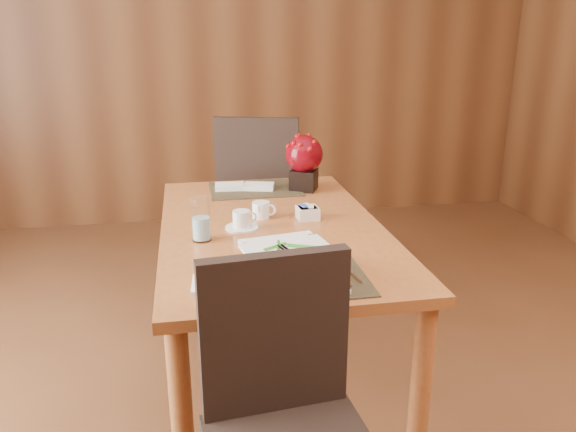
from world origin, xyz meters
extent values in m
cube|color=brown|center=(0.00, 3.00, 1.40)|extent=(5.00, 0.02, 2.80)
cube|color=#A55D2D|center=(0.00, 0.60, 0.73)|extent=(0.90, 1.50, 0.04)
cylinder|color=#A55D2D|center=(-0.39, -0.09, 0.35)|extent=(0.07, 0.07, 0.71)
cylinder|color=#A55D2D|center=(-0.39, 1.29, 0.35)|extent=(0.07, 0.07, 0.71)
cylinder|color=#A55D2D|center=(0.39, -0.09, 0.35)|extent=(0.07, 0.07, 0.71)
cylinder|color=#A55D2D|center=(0.39, 1.29, 0.35)|extent=(0.07, 0.07, 0.71)
cube|color=black|center=(0.00, 0.05, 0.75)|extent=(0.45, 0.33, 0.01)
cube|color=black|center=(0.00, 1.15, 0.75)|extent=(0.45, 0.33, 0.01)
cube|color=white|center=(-0.03, 0.03, 0.76)|extent=(0.34, 0.34, 0.01)
cube|color=white|center=(-0.03, 0.03, 0.81)|extent=(0.24, 0.24, 0.10)
cylinder|color=tan|center=(-0.03, 0.03, 0.82)|extent=(0.19, 0.19, 0.08)
cylinder|color=white|center=(-0.13, 0.58, 0.75)|extent=(0.13, 0.13, 0.01)
cylinder|color=white|center=(-0.13, 0.58, 0.79)|extent=(0.08, 0.08, 0.07)
cylinder|color=black|center=(-0.13, 0.58, 0.82)|extent=(0.06, 0.06, 0.01)
cylinder|color=white|center=(-0.29, 0.48, 0.84)|extent=(0.10, 0.10, 0.17)
cube|color=white|center=(0.16, 0.65, 0.78)|extent=(0.09, 0.09, 0.05)
cube|color=black|center=(0.24, 1.11, 0.80)|extent=(0.17, 0.17, 0.10)
sphere|color=maroon|center=(0.24, 1.11, 0.93)|extent=(0.19, 0.19, 0.19)
cube|color=white|center=(-0.27, 0.07, 0.75)|extent=(0.15, 0.15, 0.01)
cube|color=black|center=(-0.11, -0.20, 0.71)|extent=(0.43, 0.09, 0.48)
cube|color=black|center=(0.11, 1.72, 0.49)|extent=(0.61, 0.61, 0.06)
cube|color=black|center=(0.05, 1.50, 0.79)|extent=(0.47, 0.18, 0.54)
cylinder|color=black|center=(0.36, 1.86, 0.23)|extent=(0.04, 0.04, 0.46)
cylinder|color=black|center=(0.26, 1.47, 0.23)|extent=(0.04, 0.04, 0.46)
cylinder|color=black|center=(-0.03, 1.97, 0.23)|extent=(0.04, 0.04, 0.46)
cylinder|color=black|center=(-0.14, 1.57, 0.23)|extent=(0.04, 0.04, 0.46)
camera|label=1|loc=(-0.33, -1.57, 1.52)|focal=35.00mm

